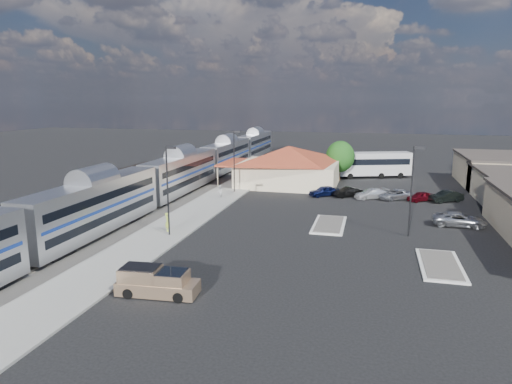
% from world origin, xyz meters
% --- Properties ---
extents(ground, '(280.00, 280.00, 0.00)m').
position_xyz_m(ground, '(0.00, 0.00, 0.00)').
color(ground, black).
rests_on(ground, ground).
extents(railbed, '(16.00, 100.00, 0.12)m').
position_xyz_m(railbed, '(-21.00, 8.00, 0.06)').
color(railbed, '#4C4944').
rests_on(railbed, ground).
extents(platform, '(5.50, 92.00, 0.18)m').
position_xyz_m(platform, '(-12.00, 6.00, 0.09)').
color(platform, gray).
rests_on(platform, ground).
extents(passenger_train, '(3.00, 104.00, 5.55)m').
position_xyz_m(passenger_train, '(-18.00, 13.34, 2.87)').
color(passenger_train, silver).
rests_on(passenger_train, ground).
extents(freight_cars, '(2.80, 46.00, 4.00)m').
position_xyz_m(freight_cars, '(-24.00, 10.00, 1.93)').
color(freight_cars, black).
rests_on(freight_cars, ground).
extents(station_depot, '(18.35, 12.24, 6.20)m').
position_xyz_m(station_depot, '(-4.56, 24.00, 3.13)').
color(station_depot, beige).
rests_on(station_depot, ground).
extents(traffic_island_south, '(3.30, 7.50, 0.21)m').
position_xyz_m(traffic_island_south, '(4.00, 2.00, 0.10)').
color(traffic_island_south, silver).
rests_on(traffic_island_south, ground).
extents(traffic_island_north, '(3.30, 7.50, 0.21)m').
position_xyz_m(traffic_island_north, '(14.00, -8.00, 0.10)').
color(traffic_island_north, silver).
rests_on(traffic_island_north, ground).
extents(lamp_plat_s, '(1.08, 0.25, 9.00)m').
position_xyz_m(lamp_plat_s, '(-10.90, -6.00, 5.34)').
color(lamp_plat_s, black).
rests_on(lamp_plat_s, ground).
extents(lamp_plat_n, '(1.08, 0.25, 9.00)m').
position_xyz_m(lamp_plat_n, '(-10.90, 16.00, 5.34)').
color(lamp_plat_n, black).
rests_on(lamp_plat_n, ground).
extents(lamp_lot, '(1.08, 0.25, 9.00)m').
position_xyz_m(lamp_lot, '(12.10, 0.00, 5.34)').
color(lamp_lot, black).
rests_on(lamp_lot, ground).
extents(tree_depot, '(4.71, 4.71, 6.63)m').
position_xyz_m(tree_depot, '(3.00, 30.00, 4.02)').
color(tree_depot, '#382314').
rests_on(tree_depot, ground).
extents(pickup_truck, '(5.75, 2.46, 1.94)m').
position_xyz_m(pickup_truck, '(-5.84, -18.87, 0.92)').
color(pickup_truck, tan).
rests_on(pickup_truck, ground).
extents(suv, '(5.58, 2.79, 1.52)m').
position_xyz_m(suv, '(17.52, 5.06, 0.76)').
color(suv, '#9EA0A6').
rests_on(suv, ground).
extents(coach_bus, '(13.75, 7.34, 4.35)m').
position_xyz_m(coach_bus, '(8.05, 34.39, 2.51)').
color(coach_bus, white).
rests_on(coach_bus, ground).
extents(person_a, '(0.70, 0.83, 1.93)m').
position_xyz_m(person_a, '(-11.70, -4.86, 1.14)').
color(person_a, '#BBD542').
rests_on(person_a, platform).
extents(person_b, '(0.89, 1.00, 1.70)m').
position_xyz_m(person_b, '(-11.68, 11.56, 1.03)').
color(person_b, silver).
rests_on(person_b, platform).
extents(parked_car_a, '(4.52, 3.85, 1.46)m').
position_xyz_m(parked_car_a, '(1.85, 16.95, 0.73)').
color(parked_car_a, '#0B133B').
rests_on(parked_car_a, ground).
extents(parked_car_b, '(4.19, 3.55, 1.36)m').
position_xyz_m(parked_car_b, '(5.05, 17.25, 0.68)').
color(parked_car_b, black).
rests_on(parked_car_b, ground).
extents(parked_car_c, '(5.10, 4.06, 1.38)m').
position_xyz_m(parked_car_c, '(8.25, 16.95, 0.69)').
color(parked_car_c, white).
rests_on(parked_car_c, ground).
extents(parked_car_d, '(5.44, 4.55, 1.38)m').
position_xyz_m(parked_car_d, '(11.45, 17.25, 0.69)').
color(parked_car_d, gray).
rests_on(parked_car_d, ground).
extents(parked_car_e, '(3.95, 3.46, 1.29)m').
position_xyz_m(parked_car_e, '(14.65, 16.95, 0.64)').
color(parked_car_e, maroon).
rests_on(parked_car_e, ground).
extents(parked_car_f, '(4.74, 3.72, 1.51)m').
position_xyz_m(parked_car_f, '(17.85, 17.25, 0.75)').
color(parked_car_f, black).
rests_on(parked_car_f, ground).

